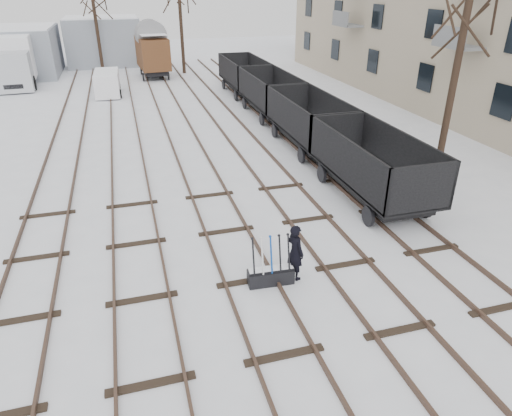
% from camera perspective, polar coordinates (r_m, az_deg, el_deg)
% --- Properties ---
extents(ground, '(120.00, 120.00, 0.00)m').
position_cam_1_polar(ground, '(13.19, -0.82, -9.19)').
color(ground, white).
rests_on(ground, ground).
extents(tracks, '(13.90, 52.00, 0.16)m').
position_cam_1_polar(tracks, '(25.34, -9.16, 8.75)').
color(tracks, black).
rests_on(tracks, ground).
extents(shed_right, '(7.00, 6.00, 4.50)m').
position_cam_1_polar(shed_right, '(50.63, -18.47, 19.20)').
color(shed_right, '#8D929F').
rests_on(shed_right, ground).
extents(ground_frame, '(1.32, 0.49, 1.49)m').
position_cam_1_polar(ground_frame, '(12.97, 1.85, -8.34)').
color(ground_frame, black).
rests_on(ground_frame, ground).
extents(worker, '(0.59, 0.72, 1.69)m').
position_cam_1_polar(worker, '(12.95, 4.92, -5.51)').
color(worker, black).
rests_on(worker, ground).
extents(freight_wagon_a, '(2.51, 6.28, 2.56)m').
position_cam_1_polar(freight_wagon_a, '(18.16, 14.22, 4.01)').
color(freight_wagon_a, black).
rests_on(freight_wagon_a, ground).
extents(freight_wagon_b, '(2.51, 6.28, 2.56)m').
position_cam_1_polar(freight_wagon_b, '(23.55, 6.60, 9.85)').
color(freight_wagon_b, black).
rests_on(freight_wagon_b, ground).
extents(freight_wagon_c, '(2.51, 6.28, 2.56)m').
position_cam_1_polar(freight_wagon_c, '(29.35, 1.79, 13.37)').
color(freight_wagon_c, black).
rests_on(freight_wagon_c, ground).
extents(freight_wagon_d, '(2.51, 6.28, 2.56)m').
position_cam_1_polar(freight_wagon_d, '(35.36, -1.50, 15.67)').
color(freight_wagon_d, black).
rests_on(freight_wagon_d, ground).
extents(box_van_wagon, '(2.87, 4.99, 3.69)m').
position_cam_1_polar(box_van_wagon, '(42.46, -12.83, 18.51)').
color(box_van_wagon, black).
rests_on(box_van_wagon, ground).
extents(lorry, '(3.11, 8.57, 3.83)m').
position_cam_1_polar(lorry, '(43.07, -27.86, 16.10)').
color(lorry, black).
rests_on(lorry, ground).
extents(panel_van, '(1.81, 3.96, 1.73)m').
position_cam_1_polar(panel_van, '(36.53, -18.09, 14.65)').
color(panel_van, white).
rests_on(panel_van, ground).
extents(tree_near, '(0.30, 0.30, 7.39)m').
position_cam_1_polar(tree_near, '(20.96, 23.34, 13.49)').
color(tree_near, black).
rests_on(tree_near, ground).
extents(tree_far_left, '(0.30, 0.30, 6.73)m').
position_cam_1_polar(tree_far_left, '(46.61, -19.20, 19.95)').
color(tree_far_left, black).
rests_on(tree_far_left, ground).
extents(tree_far_right, '(0.30, 0.30, 6.67)m').
position_cam_1_polar(tree_far_right, '(43.88, -9.26, 20.61)').
color(tree_far_right, black).
rests_on(tree_far_right, ground).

